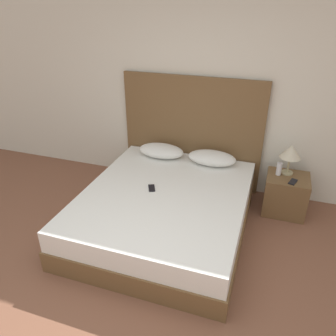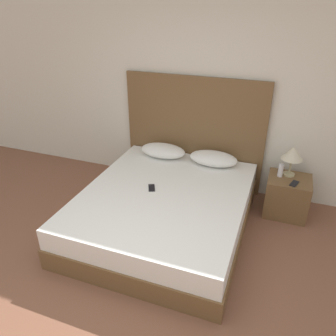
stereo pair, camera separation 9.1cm
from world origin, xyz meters
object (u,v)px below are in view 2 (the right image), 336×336
Objects in this scene: bed at (165,210)px; phone_on_nightstand at (294,184)px; nightstand at (287,196)px; phone_on_bed at (152,188)px; table_lamp at (293,154)px.

bed is 13.03× the size of phone_on_nightstand.
phone_on_bed is at bearing -153.10° from nightstand.
table_lamp is 2.26× the size of phone_on_nightstand.
table_lamp reaches higher than phone_on_nightstand.
nightstand is at bearing 30.65° from bed.
phone_on_nightstand is at bearing 22.67° from phone_on_bed.
phone_on_nightstand is at bearing -67.72° from nightstand.
phone_on_nightstand is (0.05, -0.11, 0.25)m from nightstand.
phone_on_bed reaches higher than bed.
nightstand is (1.47, 0.75, -0.23)m from phone_on_bed.
bed is 1.51m from nightstand.
phone_on_nightstand is (0.07, -0.20, -0.28)m from table_lamp.
phone_on_bed is at bearing -157.33° from phone_on_nightstand.
phone_on_bed is 1.64m from phone_on_nightstand.
bed is 12.92× the size of phone_on_bed.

